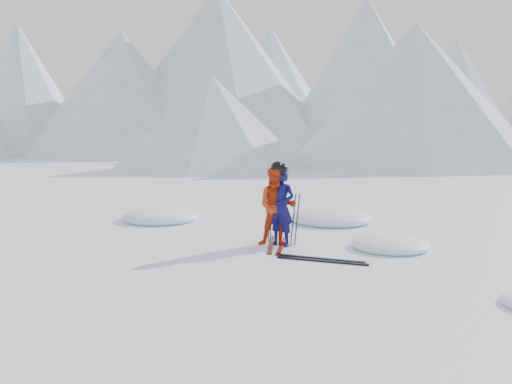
% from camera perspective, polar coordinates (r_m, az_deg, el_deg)
% --- Properties ---
extents(ground, '(160.00, 160.00, 0.00)m').
position_cam_1_polar(ground, '(10.24, 7.81, -6.99)').
color(ground, white).
rests_on(ground, ground).
extents(skier_blue, '(0.63, 0.45, 1.61)m').
position_cam_1_polar(skier_blue, '(11.11, 2.67, -1.62)').
color(skier_blue, '#0C0C48').
rests_on(skier_blue, ground).
extents(skier_red, '(0.97, 0.87, 1.64)m').
position_cam_1_polar(skier_red, '(11.09, 2.23, -1.54)').
color(skier_red, red).
rests_on(skier_red, ground).
extents(pole_blue_left, '(0.11, 0.08, 1.07)m').
position_cam_1_polar(pole_blue_left, '(11.41, 1.62, -2.75)').
color(pole_blue_left, black).
rests_on(pole_blue_left, ground).
extents(pole_blue_right, '(0.11, 0.07, 1.07)m').
position_cam_1_polar(pole_blue_right, '(11.28, 4.35, -2.88)').
color(pole_blue_right, black).
rests_on(pole_blue_right, ground).
extents(pole_red_left, '(0.11, 0.09, 1.09)m').
position_cam_1_polar(pole_red_left, '(11.49, 1.41, -2.63)').
color(pole_red_left, black).
rests_on(pole_red_left, ground).
extents(pole_red_right, '(0.11, 0.08, 1.09)m').
position_cam_1_polar(pole_red_right, '(11.15, 3.95, -2.94)').
color(pole_red_right, black).
rests_on(pole_red_right, ground).
extents(ski_worn_left, '(0.76, 1.60, 0.03)m').
position_cam_1_polar(ski_worn_left, '(11.29, 1.66, -5.55)').
color(ski_worn_left, black).
rests_on(ski_worn_left, ground).
extents(ski_worn_right, '(0.65, 1.63, 0.03)m').
position_cam_1_polar(ski_worn_right, '(11.19, 2.77, -5.67)').
color(ski_worn_right, black).
rests_on(ski_worn_right, ground).
extents(ski_loose_a, '(1.70, 0.25, 0.03)m').
position_cam_1_polar(ski_loose_a, '(10.18, 6.75, -6.97)').
color(ski_loose_a, black).
rests_on(ski_loose_a, ground).
extents(ski_loose_b, '(1.70, 0.31, 0.03)m').
position_cam_1_polar(ski_loose_b, '(10.00, 6.97, -7.21)').
color(ski_loose_b, black).
rests_on(ski_loose_b, ground).
extents(snow_lumps, '(10.44, 6.62, 0.47)m').
position_cam_1_polar(snow_lumps, '(13.33, 2.39, -3.70)').
color(snow_lumps, white).
rests_on(snow_lumps, ground).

